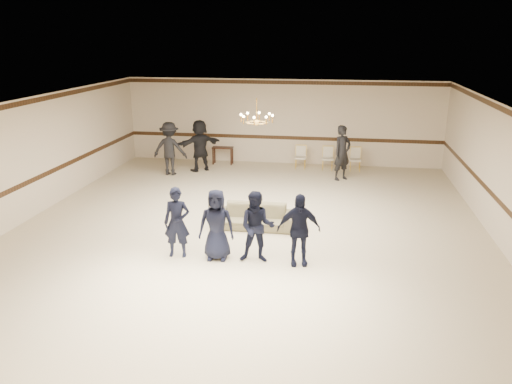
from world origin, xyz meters
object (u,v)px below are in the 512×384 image
boy_c (257,227)px  adult_left (170,149)px  adult_mid (200,145)px  settee (255,216)px  boy_d (299,230)px  adult_right (342,153)px  boy_b (217,225)px  chandelier (257,110)px  banquet_chair_left (300,157)px  banquet_chair_mid (328,158)px  console_table (223,156)px  banquet_chair_right (355,159)px  boy_a (177,222)px

boy_c → adult_left: bearing=117.7°
adult_mid → settee: bearing=78.1°
boy_d → adult_right: adult_right is taller
boy_b → boy_d: size_ratio=1.00×
chandelier → banquet_chair_left: bearing=81.4°
adult_mid → adult_right: bearing=135.3°
boy_b → boy_c: (0.90, 0.00, 0.00)m
boy_d → adult_left: bearing=115.1°
adult_left → banquet_chair_mid: adult_left is taller
chandelier → console_table: 6.40m
settee → adult_left: size_ratio=1.09×
boy_c → settee: 2.12m
boy_d → settee: size_ratio=0.78×
settee → banquet_chair_right: bearing=66.7°
banquet_chair_right → console_table: size_ratio=1.06×
boy_a → adult_right: (3.59, 7.04, 0.14)m
console_table → banquet_chair_left: bearing=-5.9°
chandelier → boy_a: (-1.29, -3.11, -2.08)m
banquet_chair_mid → boy_b: bearing=-109.4°
chandelier → boy_b: size_ratio=0.59×
banquet_chair_left → banquet_chair_mid: same height
chandelier → settee: 2.80m
boy_c → banquet_chair_mid: size_ratio=1.90×
banquet_chair_right → adult_mid: bearing=-175.8°
adult_left → banquet_chair_left: bearing=-159.4°
boy_d → banquet_chair_left: (-0.62, 8.35, -0.38)m
chandelier → boy_b: 3.76m
boy_d → boy_a: bearing=168.0°
boy_b → banquet_chair_left: size_ratio=1.90×
boy_b → banquet_chair_mid: size_ratio=1.90×
adult_mid → console_table: adult_mid is taller
adult_right → chandelier: bearing=-162.9°
boy_b → adult_right: adult_right is taller
boy_a → boy_d: size_ratio=1.00×
banquet_chair_left → boy_b: bearing=-98.1°
adult_right → console_table: 4.80m
boy_c → adult_right: size_ratio=0.85×
boy_a → adult_left: adult_left is taller
boy_c → banquet_chair_left: size_ratio=1.90×
settee → console_table: 6.93m
banquet_chair_left → banquet_chair_mid: (1.00, 0.00, 0.00)m
banquet_chair_mid → boy_c: bearing=-103.5°
adult_mid → banquet_chair_left: (3.59, 0.91, -0.52)m
adult_right → settee: bearing=-156.1°
adult_left → boy_d: bearing=128.0°
boy_a → banquet_chair_mid: size_ratio=1.90×
console_table → boy_c: bearing=-74.5°
adult_mid → banquet_chair_left: size_ratio=2.24×
boy_d → banquet_chair_mid: bearing=75.3°
settee → adult_mid: size_ratio=1.09×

